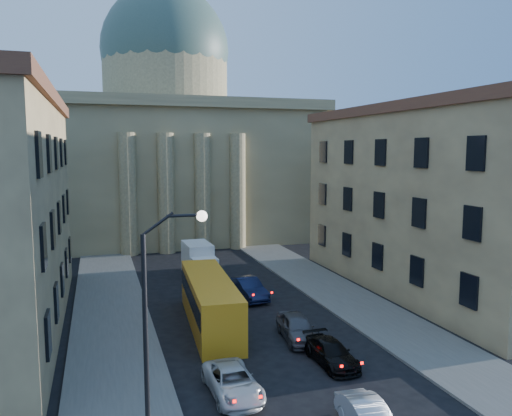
% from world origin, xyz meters
% --- Properties ---
extents(sidewalk_left, '(5.00, 60.00, 0.15)m').
position_xyz_m(sidewalk_left, '(-8.50, 18.00, 0.07)').
color(sidewalk_left, '#585650').
rests_on(sidewalk_left, ground).
extents(sidewalk_right, '(5.00, 60.00, 0.15)m').
position_xyz_m(sidewalk_right, '(8.50, 18.00, 0.07)').
color(sidewalk_right, '#585650').
rests_on(sidewalk_right, ground).
extents(church, '(68.02, 28.76, 36.60)m').
position_xyz_m(church, '(0.00, 55.47, 11.88)').
color(church, olive).
rests_on(church, ground).
extents(building_right, '(11.60, 26.60, 14.70)m').
position_xyz_m(building_right, '(17.00, 22.00, 7.42)').
color(building_right, tan).
rests_on(building_right, ground).
extents(street_lamp, '(2.62, 0.44, 8.83)m').
position_xyz_m(street_lamp, '(-6.97, 8.00, 5.29)').
color(street_lamp, black).
rests_on(street_lamp, ground).
extents(car_left_mid, '(2.19, 4.55, 1.25)m').
position_xyz_m(car_left_mid, '(-3.50, 9.79, 0.62)').
color(car_left_mid, silver).
rests_on(car_left_mid, ground).
extents(car_right_mid, '(1.80, 4.23, 1.22)m').
position_xyz_m(car_right_mid, '(2.30, 11.44, 0.61)').
color(car_right_mid, black).
rests_on(car_right_mid, ground).
extents(car_right_far, '(2.24, 4.57, 1.50)m').
position_xyz_m(car_right_far, '(1.88, 15.13, 0.75)').
color(car_right_far, '#4A494E').
rests_on(car_right_far, ground).
extents(car_right_distant, '(2.11, 4.88, 1.56)m').
position_xyz_m(car_right_distant, '(1.50, 23.92, 0.78)').
color(car_right_distant, black).
rests_on(car_right_distant, ground).
extents(city_bus, '(3.28, 11.16, 3.10)m').
position_xyz_m(city_bus, '(-2.52, 19.02, 1.67)').
color(city_bus, orange).
rests_on(city_bus, ground).
extents(box_truck, '(2.29, 5.52, 3.00)m').
position_xyz_m(box_truck, '(-0.80, 30.99, 1.42)').
color(box_truck, silver).
rests_on(box_truck, ground).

